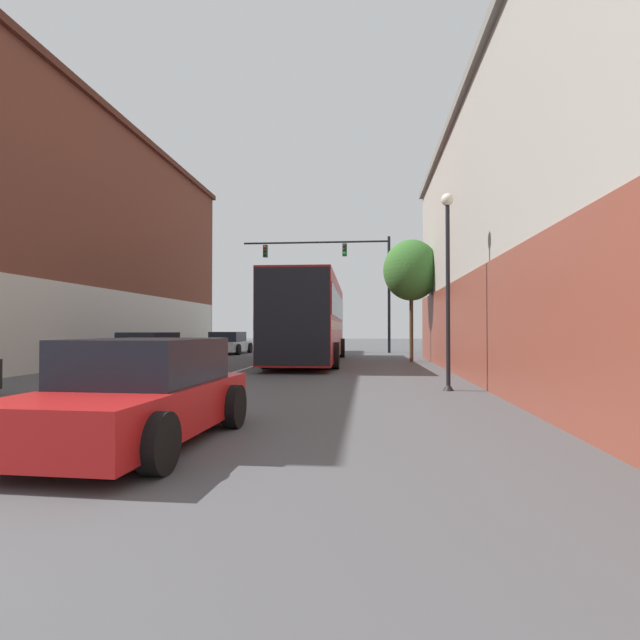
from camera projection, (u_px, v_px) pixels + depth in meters
The scene contains 10 objects.
lane_center_line at pixel (246, 368), 18.85m from camera, with size 0.14×46.72×0.01m.
building_left_brick at pixel (1, 233), 21.61m from camera, with size 9.96×29.22×11.05m.
building_right_storefront at pixel (633, 218), 13.60m from camera, with size 9.03×25.51×8.79m.
bus at pixel (310, 318), 22.44m from camera, with size 3.09×12.64×3.58m.
hatchback_foreground at pixel (140, 394), 6.43m from camera, with size 2.11×4.00×1.35m.
parked_car_left_near at pixel (229, 343), 30.17m from camera, with size 2.21×4.25×1.33m.
parked_car_left_far at pixel (150, 351), 19.40m from camera, with size 2.31×3.97×1.36m.
traffic_signal_gantry at pixel (346, 269), 31.93m from camera, with size 9.49×0.36×7.40m.
street_lamp at pixel (448, 279), 12.03m from camera, with size 0.31×0.31×4.77m.
street_tree_near at pixel (411, 270), 22.89m from camera, with size 2.55×2.30×5.61m.
Camera 1 is at (4.61, -1.16, 1.47)m, focal length 28.00 mm.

